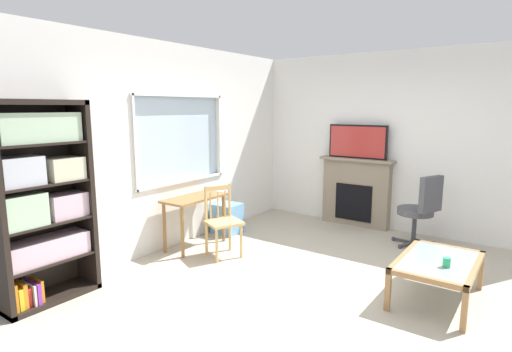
# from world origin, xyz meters

# --- Properties ---
(ground) EXTENTS (5.86, 5.56, 0.02)m
(ground) POSITION_xyz_m (0.00, 0.00, -0.01)
(ground) COLOR #B2A893
(wall_back_with_window) EXTENTS (4.86, 0.15, 2.73)m
(wall_back_with_window) POSITION_xyz_m (-0.02, 2.28, 1.35)
(wall_back_with_window) COLOR white
(wall_back_with_window) RESTS_ON ground
(wall_right) EXTENTS (0.12, 4.76, 2.73)m
(wall_right) POSITION_xyz_m (2.49, 0.00, 1.36)
(wall_right) COLOR white
(wall_right) RESTS_ON ground
(bookshelf) EXTENTS (0.90, 0.38, 1.97)m
(bookshelf) POSITION_xyz_m (-1.93, 2.04, 1.04)
(bookshelf) COLOR black
(bookshelf) RESTS_ON ground
(desk_under_window) EXTENTS (0.91, 0.43, 0.70)m
(desk_under_window) POSITION_xyz_m (0.06, 1.93, 0.58)
(desk_under_window) COLOR olive
(desk_under_window) RESTS_ON ground
(wooden_chair) EXTENTS (0.55, 0.54, 0.90)m
(wooden_chair) POSITION_xyz_m (0.02, 1.41, 0.46)
(wooden_chair) COLOR tan
(wooden_chair) RESTS_ON ground
(plastic_drawer_unit) EXTENTS (0.35, 0.40, 0.45)m
(plastic_drawer_unit) POSITION_xyz_m (0.80, 1.98, 0.23)
(plastic_drawer_unit) COLOR #72ADDB
(plastic_drawer_unit) RESTS_ON ground
(fireplace) EXTENTS (0.26, 1.18, 1.10)m
(fireplace) POSITION_xyz_m (2.33, 0.55, 0.55)
(fireplace) COLOR gray
(fireplace) RESTS_ON ground
(tv) EXTENTS (0.06, 0.94, 0.53)m
(tv) POSITION_xyz_m (2.32, 0.55, 1.36)
(tv) COLOR black
(tv) RESTS_ON fireplace
(office_chair) EXTENTS (0.58, 0.62, 1.00)m
(office_chair) POSITION_xyz_m (1.85, -0.57, 0.55)
(office_chair) COLOR #4C4C51
(office_chair) RESTS_ON ground
(coffee_table) EXTENTS (1.06, 0.70, 0.42)m
(coffee_table) POSITION_xyz_m (0.32, -1.11, 0.36)
(coffee_table) COLOR #8C9E99
(coffee_table) RESTS_ON ground
(sippy_cup) EXTENTS (0.07, 0.07, 0.09)m
(sippy_cup) POSITION_xyz_m (0.17, -1.21, 0.46)
(sippy_cup) COLOR #33B770
(sippy_cup) RESTS_ON coffee_table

